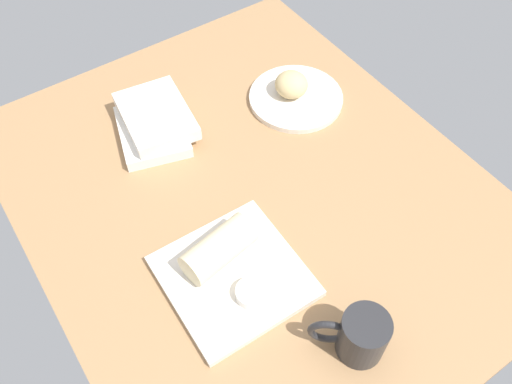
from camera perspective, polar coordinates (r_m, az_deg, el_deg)
The scene contains 8 objects.
dining_table at distance 116.45cm, azimuth -0.34°, elevation -0.48°, with size 110.00×90.00×4.00cm, color #9E754C.
round_plate at distance 133.11cm, azimuth 4.19°, elevation 9.78°, with size 22.48×22.48×1.40cm, color silver.
scone_pastry at distance 131.09cm, azimuth 3.72°, elevation 11.15°, with size 7.88×7.71×5.90cm, color tan.
square_plate at distance 103.11cm, azimuth -2.36°, elevation -8.78°, with size 24.65×24.65×1.60cm, color silver.
sauce_cup at distance 99.30cm, azimuth -0.48°, elevation -10.50°, with size 5.81×5.81×2.08cm.
breakfast_wrap at distance 101.47cm, azimuth -3.92°, elevation -5.93°, with size 6.53×6.53×14.32cm, color beige.
book_stack at distance 125.67cm, azimuth -10.57°, elevation 7.09°, with size 22.39×19.83×5.99cm.
coffee_mug at distance 95.13cm, azimuth 10.84°, elevation -14.51°, with size 10.70×11.51×9.80cm.
Camera 1 is at (57.59, -38.52, 95.60)cm, focal length 38.26 mm.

